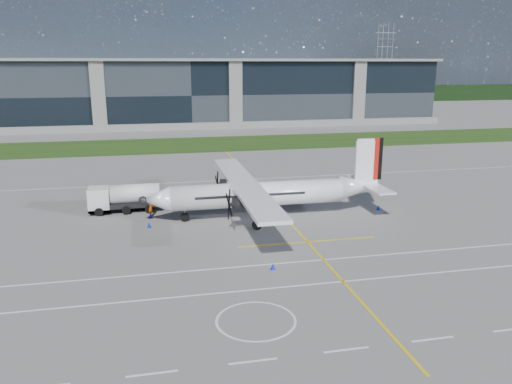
{
  "coord_description": "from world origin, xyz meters",
  "views": [
    {
      "loc": [
        -9.47,
        -43.74,
        14.58
      ],
      "look_at": [
        0.13,
        1.35,
        2.65
      ],
      "focal_mm": 35.0,
      "sensor_mm": 36.0,
      "label": 1
    }
  ],
  "objects_px": {
    "safety_cone_stbdwing": "(223,185)",
    "safety_cone_nose_stbd": "(150,216)",
    "turboprop_aircraft": "(267,180)",
    "ground_crew_person": "(151,206)",
    "safety_cone_nose_port": "(149,225)",
    "safety_cone_portwing": "(273,266)",
    "pylon_east": "(384,62)",
    "fuel_tanker_truck": "(119,198)",
    "safety_cone_tail": "(379,208)",
    "baggage_tug": "(144,200)"
  },
  "relations": [
    {
      "from": "safety_cone_portwing",
      "to": "safety_cone_nose_port",
      "type": "xyz_separation_m",
      "value": [
        -8.79,
        11.69,
        0.0
      ]
    },
    {
      "from": "turboprop_aircraft",
      "to": "baggage_tug",
      "type": "height_order",
      "value": "turboprop_aircraft"
    },
    {
      "from": "safety_cone_nose_port",
      "to": "turboprop_aircraft",
      "type": "bearing_deg",
      "value": 5.49
    },
    {
      "from": "fuel_tanker_truck",
      "to": "safety_cone_nose_stbd",
      "type": "xyz_separation_m",
      "value": [
        2.98,
        -2.81,
        -1.14
      ]
    },
    {
      "from": "turboprop_aircraft",
      "to": "fuel_tanker_truck",
      "type": "xyz_separation_m",
      "value": [
        -14.12,
        4.57,
        -2.31
      ]
    },
    {
      "from": "ground_crew_person",
      "to": "safety_cone_nose_port",
      "type": "height_order",
      "value": "ground_crew_person"
    },
    {
      "from": "fuel_tanker_truck",
      "to": "ground_crew_person",
      "type": "relative_size",
      "value": 3.51
    },
    {
      "from": "safety_cone_tail",
      "to": "safety_cone_nose_stbd",
      "type": "distance_m",
      "value": 23.0
    },
    {
      "from": "pylon_east",
      "to": "baggage_tug",
      "type": "height_order",
      "value": "pylon_east"
    },
    {
      "from": "turboprop_aircraft",
      "to": "safety_cone_stbdwing",
      "type": "height_order",
      "value": "turboprop_aircraft"
    },
    {
      "from": "safety_cone_portwing",
      "to": "ground_crew_person",
      "type": "bearing_deg",
      "value": 119.7
    },
    {
      "from": "fuel_tanker_truck",
      "to": "safety_cone_nose_port",
      "type": "height_order",
      "value": "fuel_tanker_truck"
    },
    {
      "from": "turboprop_aircraft",
      "to": "ground_crew_person",
      "type": "relative_size",
      "value": 11.67
    },
    {
      "from": "safety_cone_nose_stbd",
      "to": "turboprop_aircraft",
      "type": "bearing_deg",
      "value": -9.01
    },
    {
      "from": "pylon_east",
      "to": "safety_cone_portwing",
      "type": "relative_size",
      "value": 60.0
    },
    {
      "from": "safety_cone_stbdwing",
      "to": "safety_cone_nose_port",
      "type": "height_order",
      "value": "same"
    },
    {
      "from": "baggage_tug",
      "to": "ground_crew_person",
      "type": "height_order",
      "value": "ground_crew_person"
    },
    {
      "from": "turboprop_aircraft",
      "to": "safety_cone_nose_stbd",
      "type": "xyz_separation_m",
      "value": [
        -11.15,
        1.77,
        -3.45
      ]
    },
    {
      "from": "turboprop_aircraft",
      "to": "safety_cone_portwing",
      "type": "relative_size",
      "value": 49.4
    },
    {
      "from": "safety_cone_portwing",
      "to": "safety_cone_nose_port",
      "type": "height_order",
      "value": "same"
    },
    {
      "from": "pylon_east",
      "to": "safety_cone_nose_port",
      "type": "distance_m",
      "value": 177.55
    },
    {
      "from": "fuel_tanker_truck",
      "to": "safety_cone_nose_stbd",
      "type": "height_order",
      "value": "fuel_tanker_truck"
    },
    {
      "from": "ground_crew_person",
      "to": "safety_cone_nose_stbd",
      "type": "distance_m",
      "value": 0.95
    },
    {
      "from": "baggage_tug",
      "to": "safety_cone_stbdwing",
      "type": "distance_m",
      "value": 11.75
    },
    {
      "from": "turboprop_aircraft",
      "to": "safety_cone_nose_port",
      "type": "xyz_separation_m",
      "value": [
        -11.28,
        -1.08,
        -3.45
      ]
    },
    {
      "from": "safety_cone_tail",
      "to": "pylon_east",
      "type": "bearing_deg",
      "value": 64.14
    },
    {
      "from": "safety_cone_portwing",
      "to": "safety_cone_tail",
      "type": "bearing_deg",
      "value": 41.25
    },
    {
      "from": "turboprop_aircraft",
      "to": "ground_crew_person",
      "type": "bearing_deg",
      "value": 168.42
    },
    {
      "from": "fuel_tanker_truck",
      "to": "safety_cone_tail",
      "type": "xyz_separation_m",
      "value": [
        25.89,
        -4.85,
        -1.14
      ]
    },
    {
      "from": "turboprop_aircraft",
      "to": "safety_cone_portwing",
      "type": "bearing_deg",
      "value": -101.02
    },
    {
      "from": "pylon_east",
      "to": "fuel_tanker_truck",
      "type": "distance_m",
      "value": 174.3
    },
    {
      "from": "pylon_east",
      "to": "fuel_tanker_truck",
      "type": "xyz_separation_m",
      "value": [
        -97.85,
        -143.6,
        -13.61
      ]
    },
    {
      "from": "turboprop_aircraft",
      "to": "fuel_tanker_truck",
      "type": "distance_m",
      "value": 15.02
    },
    {
      "from": "baggage_tug",
      "to": "safety_cone_portwing",
      "type": "height_order",
      "value": "baggage_tug"
    },
    {
      "from": "fuel_tanker_truck",
      "to": "safety_cone_stbdwing",
      "type": "xyz_separation_m",
      "value": [
        11.68,
        8.37,
        -1.14
      ]
    },
    {
      "from": "baggage_tug",
      "to": "safety_cone_nose_stbd",
      "type": "bearing_deg",
      "value": -82.11
    },
    {
      "from": "turboprop_aircraft",
      "to": "safety_cone_nose_stbd",
      "type": "distance_m",
      "value": 11.8
    },
    {
      "from": "safety_cone_portwing",
      "to": "safety_cone_stbdwing",
      "type": "distance_m",
      "value": 25.71
    },
    {
      "from": "safety_cone_tail",
      "to": "safety_cone_nose_port",
      "type": "bearing_deg",
      "value": -177.98
    },
    {
      "from": "ground_crew_person",
      "to": "safety_cone_portwing",
      "type": "relative_size",
      "value": 4.23
    },
    {
      "from": "baggage_tug",
      "to": "safety_cone_stbdwing",
      "type": "relative_size",
      "value": 5.3
    },
    {
      "from": "safety_cone_stbdwing",
      "to": "safety_cone_nose_stbd",
      "type": "xyz_separation_m",
      "value": [
        -8.7,
        -11.17,
        0.0
      ]
    },
    {
      "from": "fuel_tanker_truck",
      "to": "safety_cone_stbdwing",
      "type": "bearing_deg",
      "value": 35.62
    },
    {
      "from": "ground_crew_person",
      "to": "safety_cone_stbdwing",
      "type": "bearing_deg",
      "value": -32.5
    },
    {
      "from": "fuel_tanker_truck",
      "to": "ground_crew_person",
      "type": "distance_m",
      "value": 3.84
    },
    {
      "from": "baggage_tug",
      "to": "safety_cone_nose_port",
      "type": "distance_m",
      "value": 6.83
    },
    {
      "from": "safety_cone_tail",
      "to": "fuel_tanker_truck",
      "type": "bearing_deg",
      "value": 169.4
    },
    {
      "from": "turboprop_aircraft",
      "to": "safety_cone_portwing",
      "type": "distance_m",
      "value": 13.46
    },
    {
      "from": "safety_cone_nose_port",
      "to": "safety_cone_stbdwing",
      "type": "bearing_deg",
      "value": 57.79
    },
    {
      "from": "safety_cone_nose_port",
      "to": "safety_cone_nose_stbd",
      "type": "relative_size",
      "value": 1.0
    }
  ]
}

